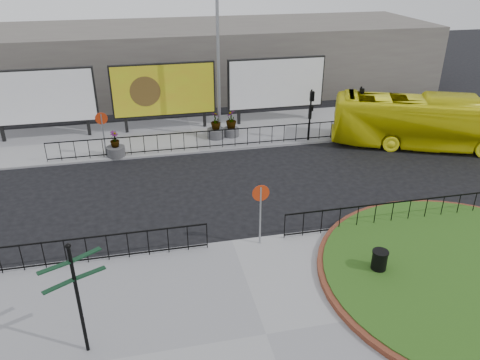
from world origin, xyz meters
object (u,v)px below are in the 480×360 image
object	(u,v)px
planter_b	(216,129)
litter_bin	(379,262)
billboard_mid	(164,90)
planter_a	(116,148)
bus	(429,122)
fingerpost_sign	(76,289)
planter_c	(231,126)
lamp_post	(218,57)

from	to	relation	value
planter_b	litter_bin	bearing A→B (deg)	-76.94
billboard_mid	planter_a	xyz separation A→B (m)	(-2.97, -3.57, -2.01)
billboard_mid	bus	bearing A→B (deg)	-21.89
billboard_mid	planter_b	size ratio (longest dim) A/B	3.97
litter_bin	bus	size ratio (longest dim) A/B	0.09
fingerpost_sign	planter_c	world-z (taller)	fingerpost_sign
planter_c	litter_bin	bearing A→B (deg)	-80.73
planter_b	bus	bearing A→B (deg)	-17.66
lamp_post	planter_a	distance (m)	7.50
bus	planter_a	xyz separation A→B (m)	(-17.25, 2.16, -0.89)
fingerpost_sign	planter_c	bearing A→B (deg)	40.42
planter_a	planter_b	world-z (taller)	planter_b
litter_bin	planter_c	bearing A→B (deg)	99.27
lamp_post	fingerpost_sign	size ratio (longest dim) A/B	2.60
bus	planter_c	bearing A→B (deg)	93.05
litter_bin	planter_b	distance (m)	14.36
lamp_post	planter_b	xyz separation A→B (m)	(-0.25, -0.09, -4.15)
billboard_mid	planter_a	distance (m)	5.06
billboard_mid	planter_a	size ratio (longest dim) A/B	4.45
lamp_post	planter_c	size ratio (longest dim) A/B	5.83
lamp_post	bus	distance (m)	12.35
lamp_post	planter_a	world-z (taller)	lamp_post
planter_a	planter_b	distance (m)	5.92
planter_a	planter_c	size ratio (longest dim) A/B	0.88
bus	planter_b	bearing A→B (deg)	94.97
litter_bin	billboard_mid	bearing A→B (deg)	110.49
billboard_mid	litter_bin	size ratio (longest dim) A/B	6.73
planter_b	billboard_mid	bearing A→B (deg)	143.13
planter_a	lamp_post	bearing A→B (deg)	14.97
bus	planter_b	world-z (taller)	bus
lamp_post	litter_bin	xyz separation A→B (m)	(2.99, -14.09, -4.24)
lamp_post	planter_b	bearing A→B (deg)	-159.47
lamp_post	bus	world-z (taller)	lamp_post
fingerpost_sign	planter_b	size ratio (longest dim) A/B	2.27
litter_bin	planter_a	xyz separation A→B (m)	(-8.97, 12.49, 0.00)
fingerpost_sign	planter_b	xyz separation A→B (m)	(6.28, 15.40, -1.58)
fingerpost_sign	litter_bin	world-z (taller)	fingerpost_sign
lamp_post	planter_b	distance (m)	4.15
bus	planter_b	distance (m)	12.12
bus	planter_c	size ratio (longest dim) A/B	6.72
litter_bin	planter_c	xyz separation A→B (m)	(-2.30, 14.09, 0.18)
lamp_post	litter_bin	size ratio (longest dim) A/B	10.02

